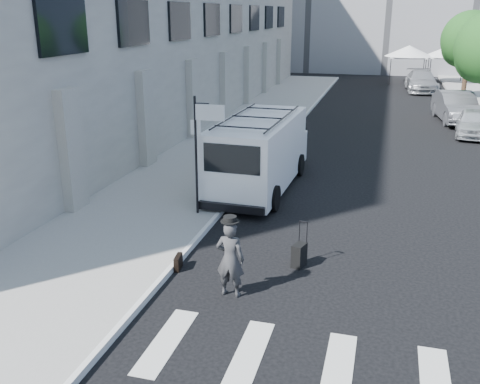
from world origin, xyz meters
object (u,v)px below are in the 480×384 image
Objects in this scene: businessman at (230,259)px; cargo_van at (260,152)px; suitcase at (299,255)px; parked_car_a at (473,123)px; parked_car_c at (421,81)px; parked_car_b at (456,107)px; briefcase at (178,262)px.

cargo_van reaches higher than businessman.
cargo_van is at bearing 128.71° from suitcase.
parked_car_a is at bearing 86.81° from suitcase.
suitcase is 32.76m from parked_car_c.
businessman reaches higher than parked_car_c.
parked_car_b reaches higher than parked_car_a.
businessman reaches higher than parked_car_a.
businessman is 0.34× the size of parked_car_b.
cargo_van is at bearing -122.13° from parked_car_a.
parked_car_a is at bearing -109.14° from businessman.
suitcase is 0.29× the size of parked_car_a.
suitcase is at bearing -122.21° from businessman.
parked_car_c is (-1.80, 15.88, 0.12)m from parked_car_a.
parked_car_b is at bearing 102.46° from parked_car_a.
briefcase is 22.74m from parked_car_b.
businessman is at bearing -102.39° from parked_car_c.
suitcase is at bearing -100.77° from parked_car_c.
cargo_van reaches higher than parked_car_b.
suitcase is 0.21× the size of parked_car_c.
parked_car_c is at bearing 70.37° from briefcase.
parked_car_a is at bearing -90.15° from parked_car_b.
parked_car_c is (-1.34, 12.21, -0.05)m from parked_car_b.
parked_car_c is at bearing 78.14° from cargo_van.
businessman is at bearing -79.48° from cargo_van.
briefcase is 2.93m from suitcase.
briefcase is 0.08× the size of parked_car_c.
cargo_van is (-2.37, 5.79, 0.97)m from suitcase.
suitcase reaches higher than briefcase.
parked_car_c reaches higher than parked_car_a.
parked_car_a reaches higher than suitcase.
parked_car_a is (5.92, 16.62, 0.37)m from suitcase.
cargo_van is at bearing -107.21° from parked_car_c.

